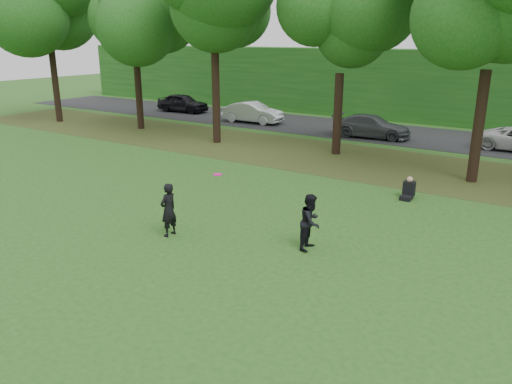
{
  "coord_description": "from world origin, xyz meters",
  "views": [
    {
      "loc": [
        7.56,
        -9.7,
        5.9
      ],
      "look_at": [
        -0.52,
        2.54,
        1.3
      ],
      "focal_mm": 35.0,
      "sensor_mm": 36.0,
      "label": 1
    }
  ],
  "objects_px": {
    "frisbee": "(217,174)",
    "seated_person": "(408,190)",
    "player_left": "(168,210)",
    "player_right": "(311,222)"
  },
  "relations": [
    {
      "from": "frisbee",
      "to": "seated_person",
      "type": "bearing_deg",
      "value": 64.62
    },
    {
      "from": "player_left",
      "to": "seated_person",
      "type": "height_order",
      "value": "player_left"
    },
    {
      "from": "seated_person",
      "to": "player_left",
      "type": "bearing_deg",
      "value": -125.58
    },
    {
      "from": "player_right",
      "to": "frisbee",
      "type": "bearing_deg",
      "value": 108.23
    },
    {
      "from": "player_left",
      "to": "player_right",
      "type": "relative_size",
      "value": 1.02
    },
    {
      "from": "player_left",
      "to": "frisbee",
      "type": "height_order",
      "value": "frisbee"
    },
    {
      "from": "player_left",
      "to": "frisbee",
      "type": "xyz_separation_m",
      "value": [
        1.56,
        0.47,
        1.25
      ]
    },
    {
      "from": "seated_person",
      "to": "frisbee",
      "type": "bearing_deg",
      "value": -118.1
    },
    {
      "from": "frisbee",
      "to": "player_right",
      "type": "bearing_deg",
      "value": 22.38
    },
    {
      "from": "player_right",
      "to": "frisbee",
      "type": "relative_size",
      "value": 6.02
    }
  ]
}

